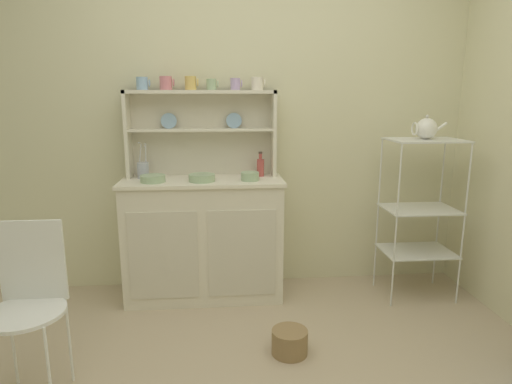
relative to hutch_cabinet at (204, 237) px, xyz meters
The scene contains 18 objects.
wall_back 0.91m from the hutch_cabinet, 37.35° to the left, with size 3.84×0.05×2.50m, color beige.
hutch_cabinet is the anchor object (origin of this frame).
hutch_shelf_unit 0.79m from the hutch_cabinet, 90.00° to the left, with size 1.04×0.18×0.60m.
bakers_rack 1.55m from the hutch_cabinet, ahead, with size 0.49×0.36×1.13m.
wire_chair 1.28m from the hutch_cabinet, 127.64° to the right, with size 0.36×0.36×0.85m.
floor_basket 1.00m from the hutch_cabinet, 58.19° to the right, with size 0.20×0.20×0.14m, color #93754C.
cup_sky_0 1.14m from the hutch_cabinet, 162.62° to the left, with size 0.09×0.08×0.09m.
cup_rose_1 1.09m from the hutch_cabinet, 152.16° to the left, with size 0.10×0.08×0.09m.
cup_gold_2 1.07m from the hutch_cabinet, 117.90° to the left, with size 0.09×0.08×0.09m.
cup_sage_3 1.07m from the hutch_cabinet, 57.81° to the left, with size 0.08×0.07×0.08m.
cup_lilac_4 1.09m from the hutch_cabinet, 26.88° to the left, with size 0.08×0.07×0.08m.
cup_cream_5 1.14m from the hutch_cabinet, 17.29° to the left, with size 0.10×0.08×0.09m.
bowl_mixing_large 0.55m from the hutch_cabinet, 167.27° to the right, with size 0.16×0.16×0.05m, color #9EB78E.
bowl_floral_medium 0.45m from the hutch_cabinet, 90.00° to the right, with size 0.18×0.18×0.05m, color #9EB78E.
bowl_cream_small 0.56m from the hutch_cabinet, 12.73° to the right, with size 0.12×0.12×0.06m, color #9EB78E.
jam_bottle 0.64m from the hutch_cabinet, 11.86° to the left, with size 0.05×0.05×0.17m.
utensil_jar 0.63m from the hutch_cabinet, 169.19° to the left, with size 0.08×0.08×0.25m.
porcelain_teapot 1.70m from the hutch_cabinet, ahead, with size 0.23×0.14×0.16m.
Camera 1 is at (-0.23, -1.60, 1.41)m, focal length 30.59 mm.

